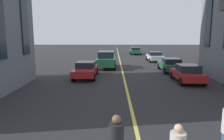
{
  "coord_description": "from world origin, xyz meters",
  "views": [
    {
      "loc": [
        -2.65,
        0.89,
        3.67
      ],
      "look_at": [
        10.43,
        1.0,
        1.5
      ],
      "focal_mm": 33.85,
      "sensor_mm": 36.0,
      "label": 1
    }
  ],
  "objects_px": {
    "car_red_trailing": "(86,69)",
    "car_red_far": "(187,73)",
    "car_green_oncoming": "(171,65)",
    "car_green_near": "(106,59)",
    "car_green_parked_b": "(135,51)",
    "car_white_mid": "(155,56)"
  },
  "relations": [
    {
      "from": "car_red_trailing",
      "to": "car_green_oncoming",
      "type": "relative_size",
      "value": 1.0
    },
    {
      "from": "car_green_parked_b",
      "to": "car_green_near",
      "type": "xyz_separation_m",
      "value": [
        -16.97,
        4.99,
        0.27
      ]
    },
    {
      "from": "car_green_near",
      "to": "car_red_far",
      "type": "xyz_separation_m",
      "value": [
        -7.24,
        -6.64,
        -0.27
      ]
    },
    {
      "from": "car_green_parked_b",
      "to": "car_green_near",
      "type": "relative_size",
      "value": 0.94
    },
    {
      "from": "car_red_trailing",
      "to": "car_red_far",
      "type": "bearing_deg",
      "value": -102.5
    },
    {
      "from": "car_red_trailing",
      "to": "car_green_near",
      "type": "height_order",
      "value": "car_green_near"
    },
    {
      "from": "car_white_mid",
      "to": "car_red_trailing",
      "type": "bearing_deg",
      "value": 144.48
    },
    {
      "from": "car_white_mid",
      "to": "car_green_oncoming",
      "type": "bearing_deg",
      "value": 180.0
    },
    {
      "from": "car_green_near",
      "to": "car_red_far",
      "type": "distance_m",
      "value": 9.83
    },
    {
      "from": "car_red_trailing",
      "to": "car_green_near",
      "type": "xyz_separation_m",
      "value": [
        5.41,
        -1.61,
        0.27
      ]
    },
    {
      "from": "car_white_mid",
      "to": "car_red_far",
      "type": "xyz_separation_m",
      "value": [
        -13.38,
        0.0,
        -0.0
      ]
    },
    {
      "from": "car_green_near",
      "to": "car_green_parked_b",
      "type": "bearing_deg",
      "value": -16.4
    },
    {
      "from": "car_white_mid",
      "to": "car_red_far",
      "type": "height_order",
      "value": "car_red_far"
    },
    {
      "from": "car_green_oncoming",
      "to": "car_green_near",
      "type": "bearing_deg",
      "value": 70.56
    },
    {
      "from": "car_green_oncoming",
      "to": "car_green_near",
      "type": "distance_m",
      "value": 7.05
    },
    {
      "from": "car_red_trailing",
      "to": "car_white_mid",
      "type": "height_order",
      "value": "same"
    },
    {
      "from": "car_green_oncoming",
      "to": "car_red_far",
      "type": "bearing_deg",
      "value": 180.0
    },
    {
      "from": "car_red_trailing",
      "to": "car_red_far",
      "type": "relative_size",
      "value": 1.13
    },
    {
      "from": "car_red_trailing",
      "to": "car_green_parked_b",
      "type": "relative_size",
      "value": 1.0
    },
    {
      "from": "car_red_trailing",
      "to": "car_green_oncoming",
      "type": "distance_m",
      "value": 8.8
    },
    {
      "from": "car_red_trailing",
      "to": "car_green_near",
      "type": "distance_m",
      "value": 5.65
    },
    {
      "from": "car_red_trailing",
      "to": "car_green_oncoming",
      "type": "xyz_separation_m",
      "value": [
        3.07,
        -8.25,
        0.0
      ]
    }
  ]
}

